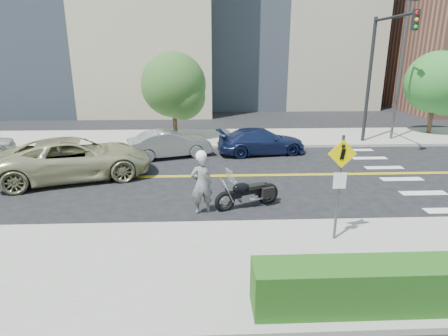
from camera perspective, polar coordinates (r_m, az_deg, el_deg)
ground_plane at (r=16.62m, az=-4.58°, el=-1.25°), size 120.00×120.00×0.00m
sidewalk_near at (r=9.75m, az=-6.09°, el=-14.75°), size 60.00×5.00×0.15m
sidewalk_far at (r=23.84m, az=-3.99°, el=4.58°), size 60.00×5.00×0.15m
building_mid at (r=42.69m, az=8.12°, el=23.33°), size 18.00×14.00×20.00m
lamp_post at (r=25.03m, az=25.20°, el=13.07°), size 0.16×0.16×8.00m
traffic_light at (r=22.86m, az=22.42°, el=14.48°), size 0.28×4.50×7.00m
pedestrian_sign at (r=10.62m, az=17.23°, el=-1.51°), size 0.78×0.08×3.00m
motorcyclist at (r=12.50m, az=-3.42°, el=-2.18°), size 0.86×0.68×2.19m
motorcycle at (r=13.12m, az=3.64°, el=-2.89°), size 2.51×1.61×1.47m
suv at (r=17.30m, az=-21.69°, el=1.36°), size 6.95×4.77×1.77m
parked_car_silver at (r=19.69m, az=-8.27°, el=3.66°), size 4.52×2.80×1.41m
parked_car_blue at (r=20.26m, az=5.71°, el=4.08°), size 4.97×2.63×1.37m
tree_far_a at (r=23.36m, az=-7.70°, el=12.43°), size 3.91×3.91×5.35m
tree_far_b at (r=28.09m, az=29.67°, el=11.28°), size 3.91×3.91×5.40m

